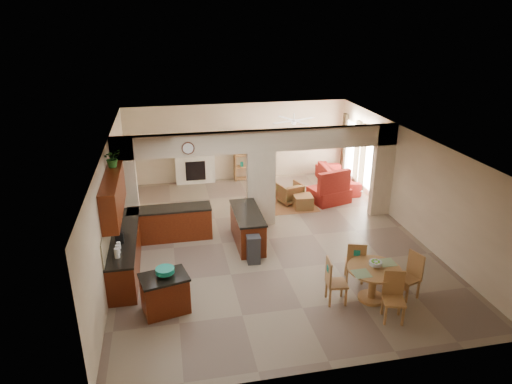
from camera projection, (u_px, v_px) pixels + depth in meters
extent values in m
plane|color=#7D6D57|center=(268.00, 239.00, 12.49)|extent=(10.00, 10.00, 0.00)
plane|color=white|center=(269.00, 140.00, 11.46)|extent=(10.00, 10.00, 0.00)
plane|color=beige|center=(238.00, 142.00, 16.53)|extent=(8.00, 0.00, 8.00)
plane|color=beige|center=(338.00, 302.00, 7.41)|extent=(8.00, 0.00, 8.00)
plane|color=beige|center=(111.00, 203.00, 11.23)|extent=(0.00, 10.00, 10.00)
plane|color=beige|center=(409.00, 181.00, 12.71)|extent=(0.00, 10.00, 10.00)
cube|color=beige|center=(126.00, 188.00, 12.20)|extent=(0.60, 0.25, 2.80)
cube|color=beige|center=(261.00, 189.00, 12.99)|extent=(0.80, 0.25, 2.20)
cube|color=beige|center=(382.00, 170.00, 13.57)|extent=(0.60, 0.25, 2.80)
cube|color=beige|center=(261.00, 141.00, 12.48)|extent=(8.00, 0.25, 0.60)
cube|color=#421207|center=(126.00, 252.00, 10.91)|extent=(0.60, 3.20, 0.86)
cube|color=black|center=(124.00, 235.00, 10.75)|extent=(0.62, 3.22, 0.05)
cube|color=#9A8C68|center=(110.00, 224.00, 10.58)|extent=(0.02, 3.20, 0.55)
cube|color=#421207|center=(171.00, 224.00, 12.37)|extent=(2.20, 0.60, 0.86)
cube|color=black|center=(169.00, 209.00, 12.20)|extent=(2.22, 0.62, 0.05)
cube|color=#421207|center=(113.00, 195.00, 10.34)|extent=(0.35, 2.40, 0.90)
cube|color=#421207|center=(247.00, 228.00, 12.13)|extent=(0.65, 1.80, 0.86)
cube|color=black|center=(247.00, 213.00, 11.96)|extent=(0.70, 1.85, 0.05)
cube|color=silver|center=(254.00, 243.00, 11.35)|extent=(0.58, 0.04, 0.70)
cylinder|color=#50281A|center=(188.00, 148.00, 11.99)|extent=(0.34, 0.03, 0.34)
cube|color=#9C6339|center=(290.00, 206.00, 14.62)|extent=(1.60, 1.30, 0.01)
cube|color=white|center=(195.00, 168.00, 16.40)|extent=(1.40, 0.28, 1.10)
cube|color=black|center=(196.00, 171.00, 16.29)|extent=(0.70, 0.04, 0.70)
cube|color=white|center=(194.00, 152.00, 16.16)|extent=(1.60, 0.35, 0.10)
cube|color=#A47138|center=(248.00, 156.00, 16.61)|extent=(1.00, 0.32, 1.80)
cube|color=white|center=(371.00, 163.00, 14.87)|extent=(0.02, 0.90, 1.90)
cube|color=white|center=(351.00, 149.00, 16.42)|extent=(0.02, 0.90, 1.90)
cube|color=white|center=(360.00, 160.00, 15.70)|extent=(0.02, 0.70, 2.10)
cube|color=#46231C|center=(378.00, 169.00, 14.32)|extent=(0.10, 0.28, 2.30)
cube|color=#46231C|center=(363.00, 158.00, 15.41)|extent=(0.10, 0.28, 2.30)
cube|color=#46231C|center=(357.00, 153.00, 15.87)|extent=(0.10, 0.28, 2.30)
cube|color=#46231C|center=(344.00, 144.00, 16.96)|extent=(0.10, 0.28, 2.30)
cylinder|color=white|center=(294.00, 121.00, 14.55)|extent=(1.00, 1.00, 0.10)
cube|color=#421207|center=(165.00, 295.00, 9.35)|extent=(1.02, 0.82, 0.77)
cube|color=black|center=(164.00, 277.00, 9.20)|extent=(1.08, 0.88, 0.05)
cylinder|color=#12826C|center=(165.00, 272.00, 9.18)|extent=(0.38, 0.38, 0.18)
cube|color=#2F2F32|center=(253.00, 251.00, 11.19)|extent=(0.33, 0.28, 0.67)
cylinder|color=#A47138|center=(374.00, 269.00, 9.60)|extent=(1.13, 1.13, 0.04)
cylinder|color=#A47138|center=(373.00, 284.00, 9.73)|extent=(0.16, 0.16, 0.73)
cylinder|color=#A47138|center=(371.00, 298.00, 9.86)|extent=(0.58, 0.58, 0.06)
cylinder|color=#61B927|center=(375.00, 264.00, 9.61)|extent=(0.27, 0.27, 0.14)
imported|color=maroon|center=(337.00, 177.00, 16.14)|extent=(2.40, 1.02, 0.69)
cube|color=maroon|center=(329.00, 195.00, 14.88)|extent=(1.37, 1.23, 0.46)
imported|color=maroon|center=(290.00, 193.00, 14.77)|extent=(0.87, 0.88, 0.66)
cube|color=maroon|center=(303.00, 202.00, 14.40)|extent=(0.61, 0.61, 0.42)
imported|color=#1B5115|center=(112.00, 158.00, 10.71)|extent=(0.49, 0.46, 0.44)
cube|color=#A47138|center=(355.00, 263.00, 10.42)|extent=(0.53, 0.53, 0.05)
cube|color=#A47138|center=(361.00, 268.00, 10.64)|extent=(0.04, 0.04, 0.44)
cube|color=#A47138|center=(346.00, 267.00, 10.68)|extent=(0.04, 0.04, 0.44)
cube|color=#A47138|center=(362.00, 276.00, 10.33)|extent=(0.04, 0.04, 0.44)
cube|color=#A47138|center=(347.00, 275.00, 10.36)|extent=(0.04, 0.04, 0.44)
cube|color=#A47138|center=(357.00, 255.00, 10.13)|extent=(0.41, 0.16, 0.55)
cube|color=#12826C|center=(357.00, 253.00, 10.08)|extent=(0.14, 0.05, 0.14)
cube|color=#A47138|center=(408.00, 279.00, 9.80)|extent=(0.53, 0.53, 0.05)
cube|color=#A47138|center=(395.00, 286.00, 9.94)|extent=(0.04, 0.04, 0.44)
cube|color=#A47138|center=(407.00, 294.00, 9.67)|extent=(0.04, 0.04, 0.44)
cube|color=#A47138|center=(406.00, 282.00, 10.10)|extent=(0.04, 0.04, 0.44)
cube|color=#A47138|center=(418.00, 289.00, 9.83)|extent=(0.04, 0.04, 0.44)
cube|color=#A47138|center=(416.00, 264.00, 9.78)|extent=(0.17, 0.41, 0.55)
cube|color=#12826C|center=(417.00, 261.00, 9.76)|extent=(0.05, 0.14, 0.14)
cube|color=#A47138|center=(394.00, 301.00, 9.04)|extent=(0.52, 0.52, 0.05)
cube|color=#A47138|center=(385.00, 315.00, 8.99)|extent=(0.04, 0.04, 0.44)
cube|color=#A47138|center=(403.00, 316.00, 8.96)|extent=(0.04, 0.04, 0.44)
cube|color=#A47138|center=(382.00, 305.00, 9.30)|extent=(0.04, 0.04, 0.44)
cube|color=#A47138|center=(399.00, 306.00, 9.27)|extent=(0.04, 0.04, 0.44)
cube|color=#A47138|center=(394.00, 283.00, 9.11)|extent=(0.41, 0.16, 0.55)
cube|color=#12826C|center=(394.00, 279.00, 9.11)|extent=(0.14, 0.05, 0.14)
cube|color=#A47138|center=(337.00, 283.00, 9.62)|extent=(0.47, 0.47, 0.05)
cube|color=#A47138|center=(346.00, 297.00, 9.56)|extent=(0.04, 0.04, 0.44)
cube|color=#A47138|center=(342.00, 288.00, 9.88)|extent=(0.04, 0.04, 0.44)
cube|color=#A47138|center=(330.00, 298.00, 9.54)|extent=(0.04, 0.04, 0.44)
cube|color=#A47138|center=(326.00, 289.00, 9.85)|extent=(0.04, 0.04, 0.44)
cube|color=#A47138|center=(329.00, 272.00, 9.50)|extent=(0.09, 0.42, 0.55)
cube|color=#12826C|center=(328.00, 269.00, 9.47)|extent=(0.03, 0.14, 0.14)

